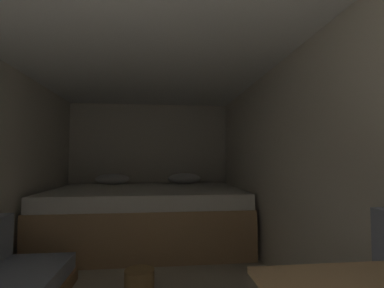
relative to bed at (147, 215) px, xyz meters
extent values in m
cube|color=beige|center=(0.00, 0.94, 0.67)|extent=(2.78, 0.05, 2.11)
cube|color=beige|center=(1.36, -1.61, 0.67)|extent=(0.05, 5.06, 2.11)
cube|color=white|center=(0.00, -1.61, 1.75)|extent=(2.78, 5.06, 0.05)
cube|color=tan|center=(0.00, -0.01, -0.10)|extent=(2.56, 1.75, 0.58)
cube|color=white|center=(0.00, -0.01, 0.28)|extent=(2.52, 1.71, 0.18)
ellipsoid|color=white|center=(-0.58, 0.64, 0.46)|extent=(0.54, 0.35, 0.17)
ellipsoid|color=white|center=(0.58, 0.64, 0.46)|extent=(0.54, 0.35, 0.17)
cylinder|color=olive|center=(0.01, -1.56, -0.27)|extent=(0.25, 0.25, 0.23)
camera|label=1|loc=(0.18, -4.05, 0.78)|focal=26.64mm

